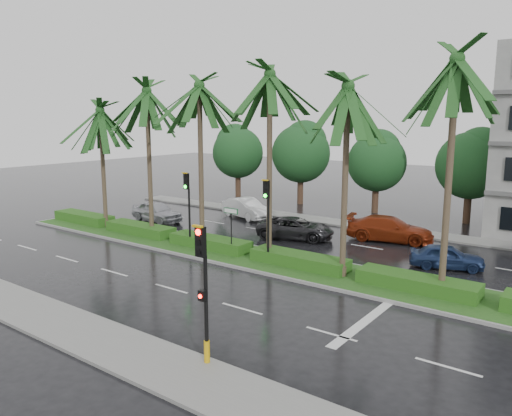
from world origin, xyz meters
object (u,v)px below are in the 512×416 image
Objects in this scene: street_sign at (231,220)px; car_white at (246,208)px; car_darkgrey at (295,228)px; car_red at (390,229)px; car_blue at (447,257)px; car_silver at (157,211)px; signal_median_left at (188,199)px; signal_near at (204,289)px.

street_sign is 0.57× the size of car_white.
car_red is (5.00, 2.94, 0.09)m from car_darkgrey.
street_sign is at bearing -129.68° from car_white.
car_red is at bearing 30.44° from car_blue.
car_blue is at bearing -82.29° from car_silver.
signal_median_left is 3.13m from street_sign.
street_sign is at bearing 158.39° from car_darkgrey.
car_silver is at bearing 81.30° from car_darkgrey.
street_sign is 10.40m from car_red.
car_white is at bearing 124.30° from signal_near.
car_blue is at bearing -87.68° from car_white.
car_darkgrey is 9.54m from car_blue.
car_darkgrey is at bearing 112.56° from signal_near.
car_silver is 20.51m from car_blue.
signal_near is at bearing -128.53° from car_white.
signal_median_left is 0.96× the size of car_white.
car_white is 7.34m from car_darkgrey.
car_red is at bearing -75.16° from car_white.
car_darkgrey is 5.80m from car_red.
signal_near reaches higher than car_white.
car_darkgrey is at bearing -76.30° from car_silver.
signal_near is 22.55m from car_silver.
car_white is (4.50, 4.95, 0.00)m from car_silver.
street_sign is at bearing 125.34° from signal_near.
car_red is at bearing 57.76° from street_sign.
car_darkgrey is (3.50, 5.96, -2.33)m from signal_median_left.
signal_median_left reaches higher than car_white.
car_darkgrey is 1.34× the size of car_blue.
car_white is 0.94× the size of car_darkgrey.
signal_median_left reaches higher than car_blue.
car_darkgrey reaches higher than car_blue.
car_silver is (-10.50, 4.24, -1.38)m from street_sign.
car_white is (-13.00, 19.06, -1.75)m from signal_near.
signal_near is at bearing -174.11° from car_darkgrey.
car_silver is 0.83× the size of car_red.
car_white is 1.26× the size of car_blue.
signal_near is 0.96× the size of car_white.
street_sign is (-7.00, 9.87, -0.38)m from signal_near.
car_blue is (13.00, 5.13, -2.38)m from signal_median_left.
street_sign is at bearing -106.25° from car_silver.
car_white is at bearing 55.58° from car_blue.
street_sign is 11.26m from car_blue.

